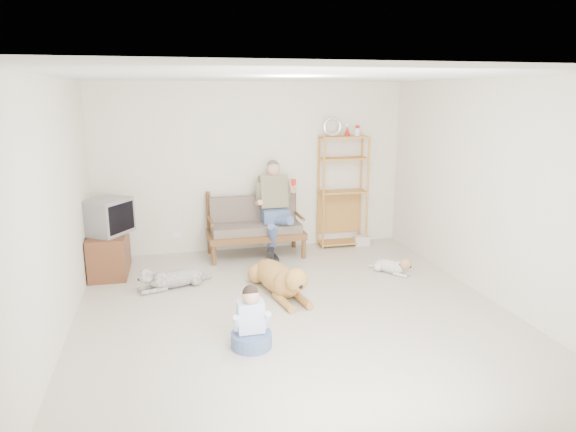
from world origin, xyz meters
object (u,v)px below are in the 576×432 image
object	(u,v)px
golden_retriever	(280,279)
tv_stand	(109,253)
loveseat	(255,225)
etagere	(343,190)

from	to	relation	value
golden_retriever	tv_stand	bearing A→B (deg)	139.13
tv_stand	golden_retriever	xyz separation A→B (m)	(2.21, -1.31, -0.10)
loveseat	etagere	bearing A→B (deg)	5.75
etagere	tv_stand	bearing A→B (deg)	-171.49
loveseat	golden_retriever	world-z (taller)	loveseat
tv_stand	loveseat	bearing A→B (deg)	11.59
etagere	golden_retriever	distance (m)	2.50
loveseat	tv_stand	distance (m)	2.22
etagere	tv_stand	world-z (taller)	etagere
loveseat	etagere	xyz separation A→B (m)	(1.52, 0.17, 0.46)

